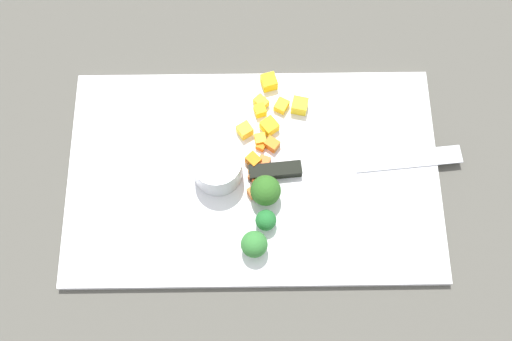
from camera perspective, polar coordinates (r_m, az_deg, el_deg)
The scene contains 25 objects.
ground_plane at distance 0.91m, azimuth 0.00°, elevation -0.49°, with size 4.00×4.00×0.00m, color #525048.
cutting_board at distance 0.91m, azimuth 0.00°, elevation -0.36°, with size 0.54×0.33×0.01m, color white.
prep_bowl at distance 0.88m, azimuth -3.36°, elevation 0.03°, with size 0.07×0.07×0.05m, color silver.
chef_knife at distance 0.90m, azimuth 6.29°, elevation 0.39°, with size 0.32×0.05×0.02m.
carrot_dice_0 at distance 0.88m, azimuth -0.04°, elevation -2.01°, with size 0.02×0.01×0.02m, color orange.
carrot_dice_1 at distance 0.90m, azimuth 1.00°, elevation 0.80°, with size 0.02×0.02×0.01m, color orange.
carrot_dice_2 at distance 0.89m, azimuth -0.17°, elevation -0.57°, with size 0.01×0.01×0.01m, color orange.
carrot_dice_3 at distance 0.90m, azimuth 0.43°, elevation -0.22°, with size 0.01×0.01×0.01m, color orange.
carrot_dice_4 at distance 0.91m, azimuth 1.73°, elevation 2.45°, with size 0.02×0.02×0.02m, color orange.
carrot_dice_5 at distance 0.90m, azimuth -0.29°, elevation 0.93°, with size 0.02×0.02×0.02m, color orange.
carrot_dice_6 at distance 0.90m, azimuth 1.43°, elevation -0.22°, with size 0.01×0.01×0.01m, color orange.
carrot_dice_7 at distance 0.91m, azimuth 0.72°, elevation 2.31°, with size 0.01×0.01×0.01m, color orange.
carrot_dice_8 at distance 0.90m, azimuth -0.19°, elevation 0.17°, with size 0.01×0.01×0.01m, color orange.
carrot_dice_9 at distance 0.89m, azimuth 1.12°, elevation -1.51°, with size 0.01×0.01×0.01m, color orange.
pepper_dice_0 at distance 0.94m, azimuth 0.72°, elevation 6.34°, with size 0.02×0.02×0.01m, color yellow.
pepper_dice_1 at distance 0.94m, azimuth 4.30°, elevation 6.01°, with size 0.02×0.02×0.02m, color yellow.
pepper_dice_2 at distance 0.95m, azimuth 1.44°, elevation 8.22°, with size 0.02×0.02×0.02m, color yellow.
pepper_dice_3 at distance 0.94m, azimuth 2.62°, elevation 6.02°, with size 0.02×0.02×0.01m, color yellow.
pepper_dice_4 at distance 0.92m, azimuth 1.49°, elevation 4.13°, with size 0.02×0.02×0.02m, color yellow.
pepper_dice_5 at distance 0.92m, azimuth -0.81°, elevation 3.75°, with size 0.02×0.02×0.02m, color yellow.
pepper_dice_6 at distance 0.93m, azimuth 0.61°, elevation 5.60°, with size 0.02×0.02×0.02m, color yellow.
pepper_dice_7 at distance 0.91m, azimuth 0.64°, elevation 2.91°, with size 0.02×0.02×0.01m, color yellow.
broccoli_floret_0 at distance 0.87m, azimuth 1.15°, elevation -1.88°, with size 0.04×0.04×0.05m.
broccoli_floret_1 at distance 0.85m, azimuth 0.06°, elevation -6.86°, with size 0.04×0.04×0.04m.
broccoli_floret_2 at distance 0.86m, azimuth 1.17°, elevation -4.63°, with size 0.03×0.03×0.03m.
Camera 1 is at (0.00, 0.32, 0.85)m, focal length 43.13 mm.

